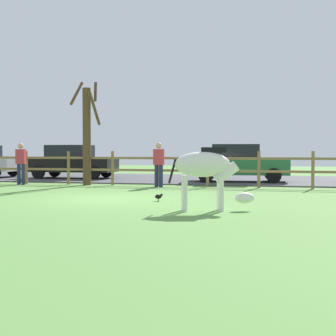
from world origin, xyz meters
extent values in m
plane|color=#5B8C42|center=(0.00, 0.00, 0.00)|extent=(60.00, 60.00, 0.00)
cube|color=#47474C|center=(0.00, 9.30, 0.03)|extent=(28.00, 7.40, 0.05)
cylinder|color=olive|center=(-5.41, 5.00, 0.66)|extent=(0.11, 0.11, 1.32)
cylinder|color=olive|center=(-3.54, 5.00, 0.66)|extent=(0.11, 0.11, 1.32)
cylinder|color=olive|center=(-1.68, 5.00, 0.66)|extent=(0.11, 0.11, 1.32)
cylinder|color=olive|center=(0.18, 5.00, 0.66)|extent=(0.11, 0.11, 1.32)
cylinder|color=olive|center=(2.05, 5.00, 0.66)|extent=(0.11, 0.11, 1.32)
cylinder|color=olive|center=(3.91, 5.00, 0.66)|extent=(0.11, 0.11, 1.32)
cylinder|color=olive|center=(5.77, 5.00, 0.66)|extent=(0.11, 0.11, 1.32)
cube|color=olive|center=(-0.75, 5.00, 0.60)|extent=(20.50, 0.06, 0.09)
cube|color=olive|center=(-0.75, 5.00, 1.06)|extent=(20.50, 0.06, 0.09)
cylinder|color=#513A23|center=(-2.71, 4.90, 1.89)|extent=(0.32, 0.32, 3.78)
cylinder|color=#513A23|center=(-2.36, 4.85, 2.98)|extent=(0.23, 0.82, 1.26)
cylinder|color=#513A23|center=(-3.14, 4.94, 3.59)|extent=(0.19, 0.96, 1.01)
cylinder|color=#513A23|center=(-2.40, 5.04, 3.64)|extent=(0.41, 0.74, 0.69)
ellipsoid|color=white|center=(3.05, -1.93, 1.03)|extent=(1.33, 0.82, 0.56)
cylinder|color=white|center=(3.39, -1.68, 0.39)|extent=(0.11, 0.11, 0.78)
cylinder|color=white|center=(3.47, -1.95, 0.39)|extent=(0.11, 0.11, 0.78)
cylinder|color=white|center=(2.62, -1.92, 0.39)|extent=(0.11, 0.11, 0.78)
cylinder|color=white|center=(2.70, -2.18, 0.39)|extent=(0.11, 0.11, 0.78)
cylinder|color=white|center=(3.55, -1.78, 0.84)|extent=(0.63, 0.40, 0.51)
ellipsoid|color=white|center=(3.95, -1.65, 0.28)|extent=(0.48, 0.32, 0.24)
cube|color=black|center=(3.28, -1.86, 1.35)|extent=(0.55, 0.20, 0.12)
cylinder|color=black|center=(2.40, -2.13, 0.88)|extent=(0.20, 0.10, 0.54)
cylinder|color=black|center=(1.57, -0.21, 0.03)|extent=(0.01, 0.01, 0.06)
cylinder|color=black|center=(1.57, -0.25, 0.03)|extent=(0.01, 0.01, 0.06)
ellipsoid|color=black|center=(1.57, -0.23, 0.12)|extent=(0.18, 0.10, 0.12)
sphere|color=black|center=(1.66, -0.23, 0.17)|extent=(0.07, 0.07, 0.07)
cube|color=#236B38|center=(2.98, 7.65, 0.70)|extent=(4.13, 2.02, 0.70)
cube|color=black|center=(2.83, 7.63, 1.33)|extent=(2.02, 1.72, 0.56)
cylinder|color=black|center=(4.25, 8.61, 0.35)|extent=(0.61, 0.23, 0.60)
cylinder|color=black|center=(4.39, 6.91, 0.35)|extent=(0.61, 0.23, 0.60)
cylinder|color=black|center=(1.56, 8.38, 0.35)|extent=(0.61, 0.23, 0.60)
cylinder|color=black|center=(1.70, 6.69, 0.35)|extent=(0.61, 0.23, 0.60)
cube|color=black|center=(-4.89, 8.27, 0.70)|extent=(4.05, 1.81, 0.70)
cube|color=black|center=(-5.04, 8.27, 1.33)|extent=(1.94, 1.62, 0.56)
cylinder|color=black|center=(-3.57, 9.16, 0.35)|extent=(0.60, 0.20, 0.60)
cylinder|color=black|center=(-3.52, 7.46, 0.35)|extent=(0.60, 0.20, 0.60)
cylinder|color=black|center=(-6.26, 9.09, 0.35)|extent=(0.60, 0.20, 0.60)
cylinder|color=black|center=(-6.22, 7.39, 0.35)|extent=(0.60, 0.20, 0.60)
cylinder|color=black|center=(-8.56, 9.06, 0.35)|extent=(0.61, 0.21, 0.60)
cylinder|color=#232847|center=(-5.38, 4.39, 0.41)|extent=(0.14, 0.14, 0.82)
cylinder|color=#232847|center=(-5.21, 4.41, 0.41)|extent=(0.14, 0.14, 0.82)
cube|color=#B7333D|center=(-5.30, 4.40, 1.11)|extent=(0.38, 0.26, 0.58)
sphere|color=tan|center=(-5.30, 4.40, 1.53)|extent=(0.22, 0.22, 0.22)
cylinder|color=#232847|center=(0.22, 4.51, 0.41)|extent=(0.14, 0.14, 0.82)
cylinder|color=#232847|center=(0.40, 4.49, 0.41)|extent=(0.14, 0.14, 0.82)
cube|color=#B7333D|center=(0.31, 4.50, 1.11)|extent=(0.38, 0.25, 0.58)
sphere|color=tan|center=(0.31, 4.50, 1.53)|extent=(0.22, 0.22, 0.22)
camera|label=1|loc=(4.82, -12.26, 1.33)|focal=50.52mm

